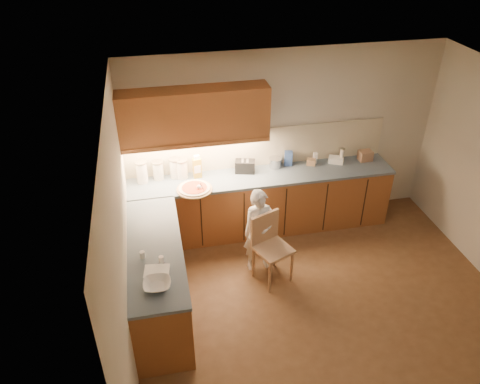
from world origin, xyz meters
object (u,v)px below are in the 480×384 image
(toaster, at_px, (245,166))
(oil_jug, at_px, (197,167))
(child, at_px, (259,231))
(wooden_chair, at_px, (270,243))
(pizza_on_board, at_px, (195,189))

(toaster, bearing_deg, oil_jug, -165.30)
(child, relative_size, oil_jug, 3.51)
(child, height_order, toaster, child)
(child, height_order, wooden_chair, child)
(pizza_on_board, relative_size, toaster, 1.56)
(child, bearing_deg, toaster, 82.82)
(pizza_on_board, bearing_deg, oil_jug, 75.98)
(oil_jug, height_order, toaster, oil_jug)
(pizza_on_board, relative_size, oil_jug, 1.42)
(oil_jug, distance_m, toaster, 0.68)
(child, bearing_deg, oil_jug, 118.15)
(pizza_on_board, distance_m, wooden_chair, 1.24)
(oil_jug, xyz_separation_m, toaster, (0.68, 0.00, -0.07))
(child, xyz_separation_m, oil_jug, (-0.66, 0.97, 0.48))
(child, bearing_deg, wooden_chair, -73.25)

